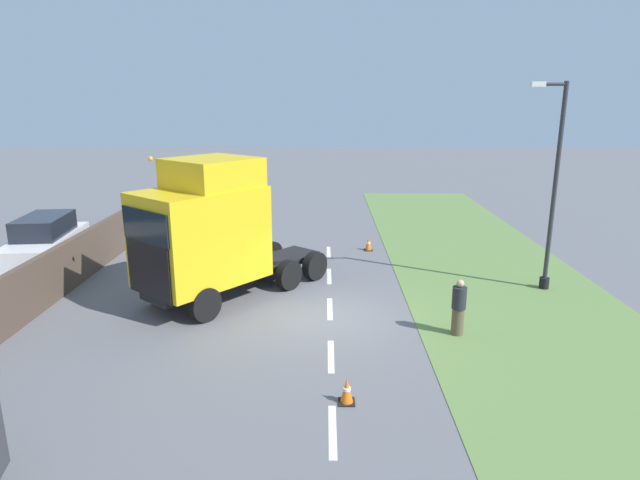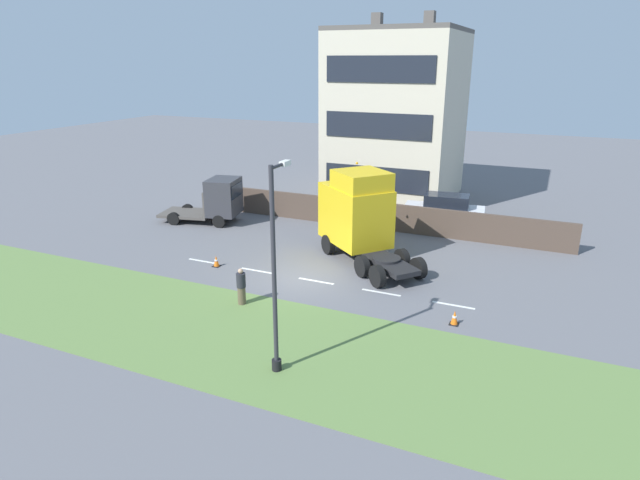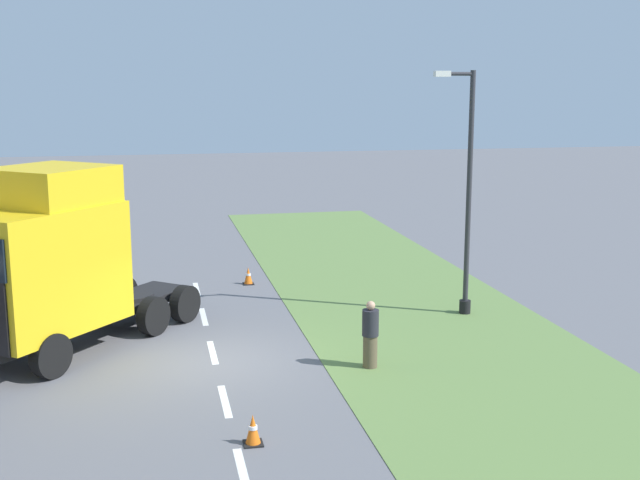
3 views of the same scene
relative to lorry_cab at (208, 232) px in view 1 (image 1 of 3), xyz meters
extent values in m
plane|color=slate|center=(-3.85, 1.33, -2.32)|extent=(120.00, 120.00, 0.00)
cube|color=#607F42|center=(-9.85, 1.33, -2.31)|extent=(7.00, 44.00, 0.01)
cube|color=white|center=(-3.85, -5.77, -2.32)|extent=(0.16, 1.80, 0.00)
cube|color=white|center=(-3.85, -2.57, -2.32)|extent=(0.16, 1.80, 0.00)
cube|color=white|center=(-3.85, 0.63, -2.32)|extent=(0.16, 1.80, 0.00)
cube|color=white|center=(-3.85, 3.83, -2.32)|extent=(0.16, 1.80, 0.00)
cube|color=white|center=(-3.85, 7.03, -2.32)|extent=(0.16, 1.80, 0.00)
cube|color=#4C3D33|center=(5.15, 1.33, -1.48)|extent=(0.25, 24.00, 1.68)
cube|color=black|center=(-0.81, -0.96, -1.65)|extent=(5.43, 6.11, 0.24)
cube|color=gold|center=(0.18, 0.22, -0.06)|extent=(4.31, 4.47, 2.94)
cube|color=black|center=(1.40, 1.68, -0.71)|extent=(1.65, 1.40, 1.65)
cube|color=black|center=(1.40, 1.68, 0.58)|extent=(1.75, 1.48, 0.94)
cube|color=gold|center=(-0.18, -0.22, 1.86)|extent=(3.37, 3.38, 0.90)
sphere|color=orange|center=(1.43, 0.64, 2.38)|extent=(0.14, 0.14, 0.14)
cylinder|color=black|center=(-1.79, -2.14, -1.47)|extent=(1.92, 1.92, 0.12)
cylinder|color=black|center=(-0.14, 1.60, -1.80)|extent=(0.91, 1.00, 1.04)
cylinder|color=black|center=(1.60, 0.14, -1.80)|extent=(0.91, 1.00, 1.04)
cylinder|color=black|center=(-2.45, -1.15, -1.80)|extent=(0.91, 1.00, 1.04)
cylinder|color=black|center=(-0.70, -2.61, -1.80)|extent=(0.91, 1.00, 1.04)
cylinder|color=black|center=(-3.32, -2.20, -1.80)|extent=(0.91, 1.00, 1.04)
cylinder|color=black|center=(-1.58, -3.66, -1.80)|extent=(0.91, 1.00, 1.04)
cube|color=silver|center=(6.91, -3.08, -1.49)|extent=(2.28, 4.92, 1.12)
cube|color=black|center=(6.92, -3.20, -0.56)|extent=(1.78, 2.76, 0.74)
cylinder|color=black|center=(5.91, -1.64, -2.00)|extent=(0.27, 0.66, 0.64)
cylinder|color=black|center=(7.58, -1.46, -2.00)|extent=(0.27, 0.66, 0.64)
cylinder|color=black|center=(6.24, -4.71, -2.00)|extent=(0.27, 0.66, 0.64)
cylinder|color=black|center=(7.91, -4.53, -2.00)|extent=(0.27, 0.66, 0.64)
cylinder|color=black|center=(-11.31, -1.31, -2.12)|extent=(0.33, 0.33, 0.40)
cylinder|color=#2D2D33|center=(-11.31, -1.31, 1.15)|extent=(0.15, 0.15, 6.94)
cylinder|color=#2D2D33|center=(-10.86, -1.31, 4.52)|extent=(0.90, 0.10, 0.10)
cube|color=silver|center=(-10.41, -1.31, 4.52)|extent=(0.44, 0.20, 0.16)
cylinder|color=brown|center=(-7.39, 2.49, -1.93)|extent=(0.34, 0.34, 0.78)
cylinder|color=#26262D|center=(-7.39, 2.49, -1.23)|extent=(0.39, 0.39, 0.62)
sphere|color=tan|center=(-7.39, 2.49, -0.81)|extent=(0.21, 0.21, 0.21)
cube|color=black|center=(-5.59, -6.12, -2.31)|extent=(0.36, 0.36, 0.03)
cone|color=orange|center=(-5.59, -6.12, -2.02)|extent=(0.28, 0.28, 0.55)
cylinder|color=white|center=(-5.59, -6.12, -1.99)|extent=(0.17, 0.17, 0.07)
cube|color=black|center=(-4.17, 6.00, -2.31)|extent=(0.36, 0.36, 0.03)
cone|color=orange|center=(-4.17, 6.00, -2.02)|extent=(0.28, 0.28, 0.55)
cylinder|color=white|center=(-4.17, 6.00, -1.99)|extent=(0.17, 0.17, 0.07)
camera|label=1|loc=(-3.69, 16.32, 4.06)|focal=30.00mm
camera|label=2|loc=(-24.95, -8.96, 7.56)|focal=30.00mm
camera|label=3|loc=(-2.48, 19.80, 4.22)|focal=45.00mm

